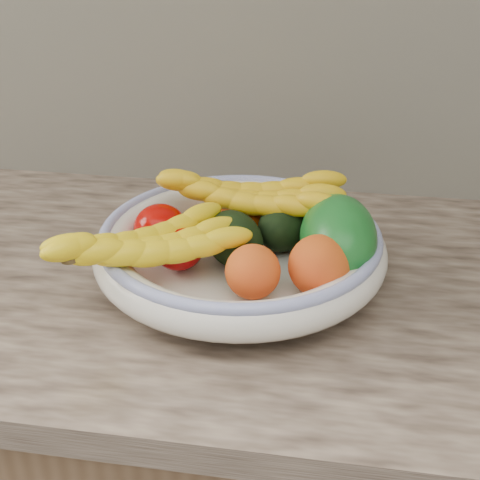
% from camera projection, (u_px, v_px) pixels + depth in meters
% --- Properties ---
extents(fruit_bowl, '(0.39, 0.39, 0.08)m').
position_uv_depth(fruit_bowl, '(240.00, 248.00, 0.89)').
color(fruit_bowl, silver).
rests_on(fruit_bowl, kitchen_counter).
extents(clementine_back_left, '(0.06, 0.06, 0.05)m').
position_uv_depth(clementine_back_left, '(236.00, 215.00, 0.97)').
color(clementine_back_left, '#FF5205').
rests_on(clementine_back_left, fruit_bowl).
extents(clementine_back_right, '(0.06, 0.06, 0.04)m').
position_uv_depth(clementine_back_right, '(271.00, 210.00, 0.98)').
color(clementine_back_right, '#DC4C04').
rests_on(clementine_back_right, fruit_bowl).
extents(clementine_back_mid, '(0.06, 0.06, 0.05)m').
position_uv_depth(clementine_back_mid, '(249.00, 221.00, 0.95)').
color(clementine_back_mid, '#DA4C04').
rests_on(clementine_back_mid, fruit_bowl).
extents(tomato_left, '(0.10, 0.10, 0.07)m').
position_uv_depth(tomato_left, '(160.00, 228.00, 0.91)').
color(tomato_left, '#AB0500').
rests_on(tomato_left, fruit_bowl).
extents(tomato_near_left, '(0.09, 0.09, 0.06)m').
position_uv_depth(tomato_near_left, '(179.00, 247.00, 0.87)').
color(tomato_near_left, '#AA0001').
rests_on(tomato_near_left, fruit_bowl).
extents(avocado_center, '(0.11, 0.13, 0.07)m').
position_uv_depth(avocado_center, '(234.00, 239.00, 0.88)').
color(avocado_center, black).
rests_on(avocado_center, fruit_bowl).
extents(avocado_right, '(0.10, 0.12, 0.07)m').
position_uv_depth(avocado_right, '(286.00, 224.00, 0.92)').
color(avocado_right, black).
rests_on(avocado_right, fruit_bowl).
extents(green_mango, '(0.15, 0.17, 0.13)m').
position_uv_depth(green_mango, '(338.00, 238.00, 0.86)').
color(green_mango, '#10581B').
rests_on(green_mango, fruit_bowl).
extents(peach_front, '(0.08, 0.08, 0.07)m').
position_uv_depth(peach_front, '(253.00, 272.00, 0.80)').
color(peach_front, orange).
rests_on(peach_front, fruit_bowl).
extents(peach_right, '(0.10, 0.10, 0.08)m').
position_uv_depth(peach_right, '(319.00, 266.00, 0.81)').
color(peach_right, orange).
rests_on(peach_right, fruit_bowl).
extents(banana_bunch_back, '(0.28, 0.12, 0.08)m').
position_uv_depth(banana_bunch_back, '(249.00, 201.00, 0.93)').
color(banana_bunch_back, yellow).
rests_on(banana_bunch_back, fruit_bowl).
extents(banana_bunch_front, '(0.28, 0.25, 0.07)m').
position_uv_depth(banana_bunch_front, '(147.00, 250.00, 0.82)').
color(banana_bunch_front, yellow).
rests_on(banana_bunch_front, fruit_bowl).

